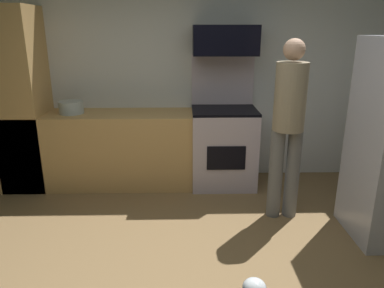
% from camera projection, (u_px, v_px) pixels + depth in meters
% --- Properties ---
extents(wall_back, '(5.20, 0.12, 2.60)m').
position_uv_depth(wall_back, '(181.00, 75.00, 4.54)').
color(wall_back, silver).
rests_on(wall_back, ground).
extents(lower_cabinet_run, '(2.40, 0.60, 0.90)m').
position_uv_depth(lower_cabinet_run, '(108.00, 149.00, 4.44)').
color(lower_cabinet_run, tan).
rests_on(lower_cabinet_run, ground).
extents(cabinet_column, '(0.60, 0.60, 2.10)m').
position_uv_depth(cabinet_column, '(18.00, 101.00, 4.24)').
color(cabinet_column, tan).
rests_on(cabinet_column, ground).
extents(oven_range, '(0.76, 0.65, 1.56)m').
position_uv_depth(oven_range, '(223.00, 143.00, 4.44)').
color(oven_range, '#C0B1BD').
rests_on(oven_range, ground).
extents(microwave, '(0.74, 0.38, 0.34)m').
position_uv_depth(microwave, '(225.00, 40.00, 4.16)').
color(microwave, black).
rests_on(microwave, oven_range).
extents(person_cook, '(0.31, 0.30, 1.78)m').
position_uv_depth(person_cook, '(288.00, 122.00, 3.51)').
color(person_cook, slate).
rests_on(person_cook, ground).
extents(stock_pot, '(0.28, 0.28, 0.14)m').
position_uv_depth(stock_pot, '(71.00, 107.00, 4.27)').
color(stock_pot, '#ADBABA').
rests_on(stock_pot, lower_cabinet_run).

